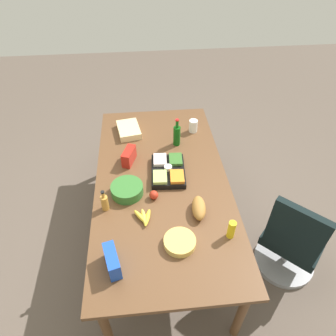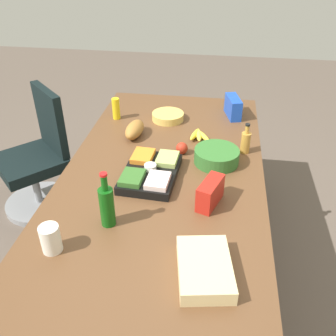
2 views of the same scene
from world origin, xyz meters
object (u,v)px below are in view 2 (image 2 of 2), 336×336
at_px(conference_table, 163,180).
at_px(dressing_bottle, 246,142).
at_px(chip_bag_blue, 233,107).
at_px(mustard_bottle, 116,109).
at_px(salad_bowl, 217,156).
at_px(veggie_tray, 150,172).
at_px(chip_bag_red, 210,193).
at_px(bread_loaf, 135,130).
at_px(apple_red, 182,148).
at_px(sheet_cake, 205,268).
at_px(office_chair, 39,165).
at_px(mayo_jar, 51,239).
at_px(banana_bunch, 199,135).
at_px(wine_bottle, 107,205).
at_px(chip_bowl, 168,116).

bearing_deg(conference_table, dressing_bottle, 121.20).
bearing_deg(chip_bag_blue, conference_table, -26.19).
bearing_deg(mustard_bottle, salad_bowl, 56.24).
bearing_deg(veggie_tray, mustard_bottle, -151.47).
bearing_deg(dressing_bottle, salad_bowl, -49.10).
bearing_deg(chip_bag_red, bread_loaf, -140.63).
xyz_separation_m(bread_loaf, apple_red, (0.18, 0.35, -0.01)).
xyz_separation_m(sheet_cake, dressing_bottle, (-1.04, 0.19, 0.04)).
distance_m(office_chair, mayo_jar, 1.49).
bearing_deg(apple_red, banana_bunch, 157.15).
relative_size(wine_bottle, bread_loaf, 1.24).
bearing_deg(chip_bag_red, chip_bowl, -159.30).
bearing_deg(veggie_tray, banana_bunch, 154.69).
relative_size(chip_bowl, bread_loaf, 0.98).
bearing_deg(mustard_bottle, veggie_tray, 28.53).
height_order(chip_bag_blue, mustard_bottle, mustard_bottle).
distance_m(conference_table, chip_bag_red, 0.42).
bearing_deg(wine_bottle, office_chair, -138.24).
relative_size(mustard_bottle, bread_loaf, 0.66).
distance_m(salad_bowl, veggie_tray, 0.43).
distance_m(conference_table, dressing_bottle, 0.58).
bearing_deg(mayo_jar, chip_bag_blue, 152.36).
distance_m(office_chair, mustard_bottle, 0.82).
relative_size(conference_table, wine_bottle, 7.71).
xyz_separation_m(salad_bowl, chip_bowl, (-0.55, -0.38, -0.02)).
xyz_separation_m(veggie_tray, bread_loaf, (-0.48, -0.20, 0.01)).
distance_m(salad_bowl, mayo_jar, 1.10).
distance_m(chip_bag_blue, sheet_cake, 1.57).
bearing_deg(sheet_cake, salad_bowl, 179.00).
xyz_separation_m(chip_bag_red, veggie_tray, (-0.20, -0.35, -0.03)).
bearing_deg(chip_bag_red, conference_table, -133.17).
bearing_deg(office_chair, chip_bag_blue, 101.13).
bearing_deg(salad_bowl, mayo_jar, -39.72).
xyz_separation_m(chip_bowl, wine_bottle, (1.18, -0.12, 0.09)).
bearing_deg(conference_table, office_chair, -115.33).
distance_m(veggie_tray, bread_loaf, 0.52).
bearing_deg(wine_bottle, apple_red, 158.66).
xyz_separation_m(banana_bunch, bread_loaf, (0.03, -0.44, 0.03)).
xyz_separation_m(conference_table, banana_bunch, (-0.43, 0.18, 0.09)).
bearing_deg(chip_bag_blue, mustard_bottle, -79.04).
xyz_separation_m(sheet_cake, apple_red, (-0.96, -0.21, 0.00)).
xyz_separation_m(office_chair, chip_bag_red, (0.79, 1.39, 0.47)).
bearing_deg(mayo_jar, sheet_cake, 86.49).
height_order(sheet_cake, banana_bunch, sheet_cake).
xyz_separation_m(conference_table, dressing_bottle, (-0.29, 0.48, 0.14)).
bearing_deg(mayo_jar, chip_bag_red, 122.50).
height_order(chip_bowl, chip_bag_red, chip_bag_red).
bearing_deg(bread_loaf, dressing_bottle, 81.70).
height_order(wine_bottle, mayo_jar, wine_bottle).
relative_size(salad_bowl, chip_bag_red, 1.37).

